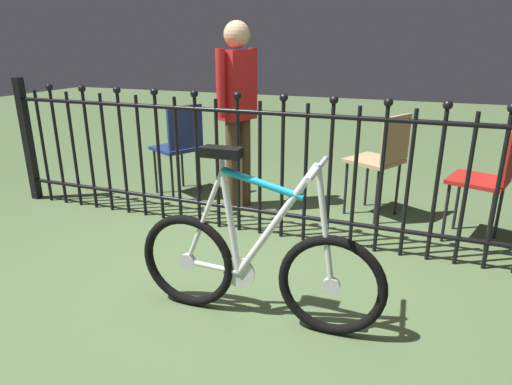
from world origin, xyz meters
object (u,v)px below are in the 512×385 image
Objects in this scene: chair_red at (491,174)px; chair_tan at (383,155)px; bicycle at (255,264)px; chair_navy at (180,142)px; person_visitor at (238,102)px.

chair_tan is at bearing 161.41° from chair_red.
chair_tan is (0.45, 1.76, 0.22)m from bicycle.
chair_tan reaches higher than chair_red.
chair_navy reaches higher than chair_tan.
chair_red is at bearing -18.59° from chair_tan.
chair_tan is 0.82m from chair_red.
bicycle reaches higher than chair_navy.
chair_navy is 1.01× the size of chair_red.
chair_tan is 1.29m from person_visitor.
chair_navy is at bearing -176.75° from chair_tan.
chair_tan is 1.01× the size of chair_red.
chair_tan is at bearing 3.25° from chair_navy.
bicycle is 0.85× the size of person_visitor.
person_visitor is (0.65, -0.10, 0.42)m from chair_navy.
chair_red is at bearing -1.54° from person_visitor.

